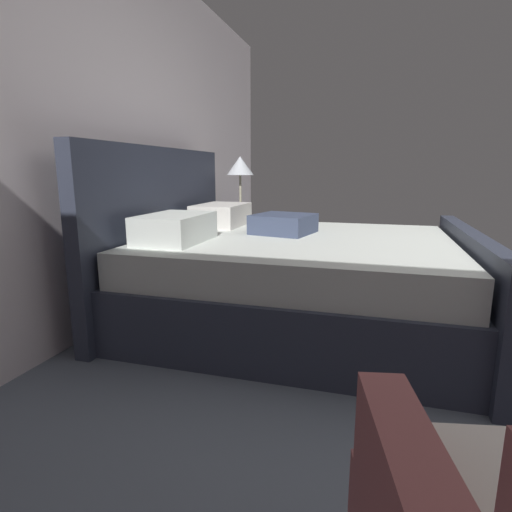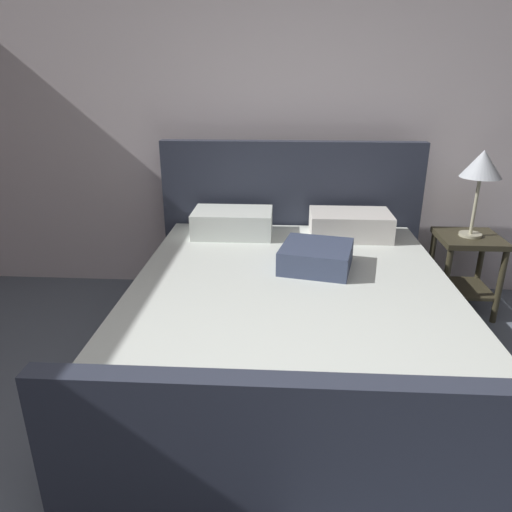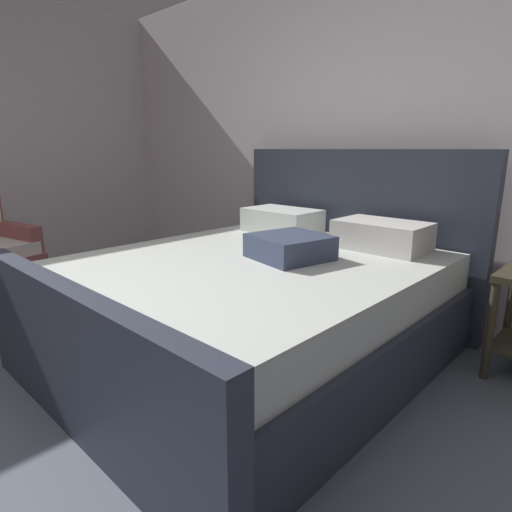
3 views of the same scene
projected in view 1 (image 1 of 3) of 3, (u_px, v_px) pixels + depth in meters
name	position (u px, v px, depth m)	size (l,w,h in m)	color
wall_back	(117.00, 130.00, 2.94)	(6.12, 0.12, 2.72)	silver
bed	(291.00, 274.00, 2.92)	(1.99, 2.27, 1.25)	#303545
nightstand_right	(241.00, 235.00, 4.36)	(0.44, 0.44, 0.60)	#393423
table_lamp_right	(240.00, 168.00, 4.22)	(0.28, 0.28, 0.62)	#B7B293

